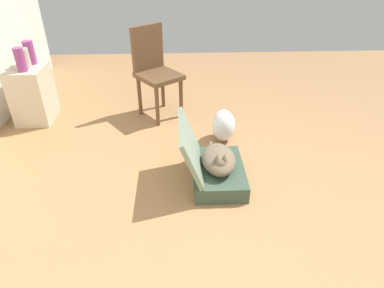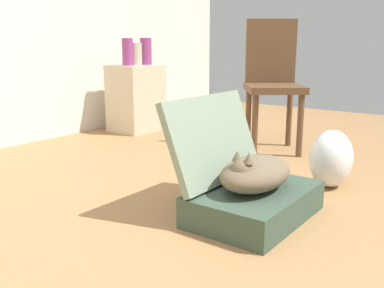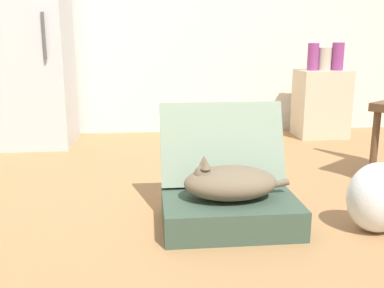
{
  "view_description": "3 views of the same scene",
  "coord_description": "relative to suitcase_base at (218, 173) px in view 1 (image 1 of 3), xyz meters",
  "views": [
    {
      "loc": [
        -2.1,
        0.24,
        1.87
      ],
      "look_at": [
        0.23,
        0.14,
        0.4
      ],
      "focal_mm": 32.17,
      "sensor_mm": 36.0,
      "label": 1
    },
    {
      "loc": [
        -1.46,
        -1.01,
        0.81
      ],
      "look_at": [
        0.14,
        0.19,
        0.34
      ],
      "focal_mm": 40.59,
      "sensor_mm": 36.0,
      "label": 2
    },
    {
      "loc": [
        -0.12,
        -2.0,
        0.87
      ],
      "look_at": [
        0.11,
        0.24,
        0.33
      ],
      "focal_mm": 40.55,
      "sensor_mm": 36.0,
      "label": 3
    }
  ],
  "objects": [
    {
      "name": "plastic_bag_white",
      "position": [
        0.67,
        -0.12,
        0.1
      ],
      "size": [
        0.29,
        0.24,
        0.33
      ],
      "primitive_type": "ellipsoid",
      "color": "silver",
      "rests_on": "ground"
    },
    {
      "name": "cat",
      "position": [
        -0.01,
        0.0,
        0.15
      ],
      "size": [
        0.52,
        0.28,
        0.21
      ],
      "color": "brown",
      "rests_on": "suitcase_base"
    },
    {
      "name": "vase_round",
      "position": [
        1.22,
        1.93,
        0.64
      ],
      "size": [
        0.13,
        0.13,
        0.2
      ],
      "primitive_type": "cylinder",
      "color": "#B7AD99",
      "rests_on": "side_table"
    },
    {
      "name": "chair",
      "position": [
        1.31,
        0.58,
        0.47
      ],
      "size": [
        0.6,
        0.59,
        0.99
      ],
      "rotation": [
        0.0,
        0.0,
        -0.92
      ],
      "color": "brown",
      "rests_on": "ground"
    },
    {
      "name": "ground_plane",
      "position": [
        -0.26,
        0.09,
        -0.07
      ],
      "size": [
        7.68,
        7.68,
        0.0
      ],
      "primitive_type": "plane",
      "color": "#9E7247",
      "rests_on": "ground"
    },
    {
      "name": "suitcase_base",
      "position": [
        0.0,
        0.0,
        0.0
      ],
      "size": [
        0.64,
        0.44,
        0.14
      ],
      "primitive_type": "cube",
      "color": "#384C3D",
      "rests_on": "ground"
    },
    {
      "name": "side_table",
      "position": [
        1.22,
        1.94,
        0.24
      ],
      "size": [
        0.45,
        0.37,
        0.61
      ],
      "primitive_type": "cube",
      "color": "beige",
      "rests_on": "ground"
    },
    {
      "name": "vase_short",
      "position": [
        1.33,
        1.9,
        0.67
      ],
      "size": [
        0.11,
        0.11,
        0.25
      ],
      "primitive_type": "cylinder",
      "color": "#8C387A",
      "rests_on": "side_table"
    },
    {
      "name": "suitcase_lid",
      "position": [
        0.0,
        0.24,
        0.28
      ],
      "size": [
        0.64,
        0.19,
        0.42
      ],
      "primitive_type": "cube",
      "rotation": [
        1.2,
        0.0,
        0.0
      ],
      "color": "gray",
      "rests_on": "suitcase_base"
    },
    {
      "name": "vase_tall",
      "position": [
        1.11,
        1.92,
        0.66
      ],
      "size": [
        0.1,
        0.1,
        0.24
      ],
      "primitive_type": "cylinder",
      "color": "#8C387A",
      "rests_on": "side_table"
    }
  ]
}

